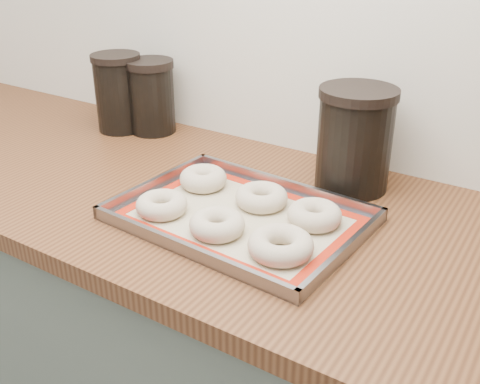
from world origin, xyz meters
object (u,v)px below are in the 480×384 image
Objects in this scene: bagel_back_right at (315,215)px; canister_mid at (151,96)px; bagel_front_left at (162,205)px; canister_right at (355,139)px; baking_tray at (240,217)px; canister_left at (118,92)px; bagel_front_right at (281,245)px; bagel_back_left at (203,178)px; bagel_front_mid at (217,224)px; bagel_back_mid at (261,197)px.

canister_mid is at bearing 158.26° from bagel_back_right.
canister_right is (0.26, 0.32, 0.09)m from bagel_front_left.
canister_left is at bearing 154.91° from baking_tray.
canister_right is (0.59, -0.04, 0.01)m from canister_mid.
bagel_front_right is 0.31m from bagel_back_left.
baking_tray is at bearing -27.66° from bagel_back_left.
canister_right is (0.12, 0.33, 0.09)m from bagel_front_mid.
baking_tray is 0.07m from bagel_back_mid.
baking_tray is at bearing -157.47° from bagel_back_right.
bagel_back_left is at bearing -145.40° from canister_right.
bagel_front_left is 0.49× the size of canister_left.
canister_right is (0.11, 0.19, 0.09)m from bagel_back_mid.
baking_tray is 0.61m from canister_left.
bagel_front_right is at bearing -88.75° from canister_right.
bagel_back_mid is at bearing 85.01° from bagel_front_mid.
bagel_front_left is 0.88× the size of bagel_front_right.
canister_right is (0.12, 0.25, 0.10)m from baking_tray.
bagel_back_right is (0.27, 0.12, 0.00)m from bagel_front_left.
canister_right is (0.26, 0.18, 0.09)m from bagel_back_left.
bagel_front_mid is 0.59m from canister_mid.
bagel_front_left is at bearing -129.23° from canister_right.
bagel_back_left is at bearing 90.36° from bagel_front_left.
bagel_back_mid is (0.15, 0.13, 0.00)m from bagel_front_left.
baking_tray is at bearing 87.32° from bagel_front_mid.
bagel_front_mid is at bearing -92.68° from baking_tray.
bagel_front_right is at bearing -91.11° from bagel_back_right.
bagel_back_right is 0.65m from canister_mid.
canister_right reaches higher than baking_tray.
bagel_front_mid is (-0.00, -0.07, 0.02)m from baking_tray.
bagel_back_mid is 0.60m from canister_left.
bagel_front_left is at bearing -47.66° from canister_mid.
bagel_back_left is 0.33m from canister_right.
canister_right is at bearing 59.01° from bagel_back_mid.
canister_right reaches higher than bagel_back_mid.
canister_mid is at bearing 147.87° from baking_tray.
bagel_back_mid is (0.01, 0.14, -0.00)m from bagel_front_mid.
canister_right is (-0.01, 0.33, 0.09)m from bagel_front_right.
canister_right is at bearing 64.43° from baking_tray.
bagel_back_right is (0.00, 0.13, 0.00)m from bagel_front_right.
canister_mid reaches higher than baking_tray.
bagel_front_left is 0.30m from bagel_back_right.
baking_tray is at bearing 25.16° from bagel_front_left.
canister_left is at bearing 141.82° from bagel_front_left.
bagel_front_left is 0.96× the size of bagel_back_mid.
bagel_front_left is 0.49m from canister_mid.
canister_left reaches higher than bagel_back_right.
baking_tray is 4.68× the size of bagel_front_mid.
bagel_back_right reaches higher than bagel_front_right.
baking_tray is 4.69× the size of bagel_back_right.
bagel_back_mid is 0.24m from canister_right.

